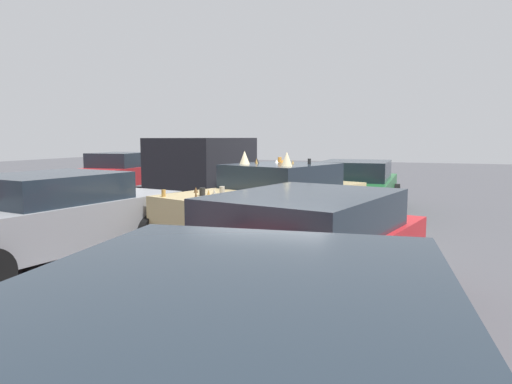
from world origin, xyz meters
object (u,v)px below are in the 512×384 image
art_car_decorated (273,201)px  parked_sedan_far_right (44,218)px  parked_sedan_behind_left (292,254)px  parked_sedan_row_back_center (357,186)px  parked_sedan_behind_right (117,172)px  parked_van_far_left (208,164)px

art_car_decorated → parked_sedan_far_right: art_car_decorated is taller
parked_sedan_far_right → parked_sedan_behind_left: bearing=89.1°
art_car_decorated → parked_sedan_row_back_center: size_ratio=1.14×
parked_sedan_row_back_center → parked_sedan_behind_right: size_ratio=1.02×
parked_sedan_behind_right → parked_sedan_row_back_center: bearing=75.0°
art_car_decorated → parked_sedan_row_back_center: bearing=-176.9°
parked_sedan_behind_right → parked_van_far_left: bearing=81.7°
parked_van_far_left → parked_sedan_behind_left: bearing=-154.1°
parked_sedan_behind_left → parked_sedan_behind_right: 12.82m
parked_sedan_behind_right → parked_sedan_far_right: bearing=25.3°
parked_sedan_far_right → art_car_decorated: bearing=146.7°
parked_sedan_far_right → parked_van_far_left: bearing=-162.3°
parked_van_far_left → parked_sedan_row_back_center: 5.13m
art_car_decorated → parked_sedan_behind_left: (-3.73, -1.49, -0.03)m
parked_sedan_behind_left → parked_sedan_far_right: parked_sedan_far_right is taller
art_car_decorated → parked_sedan_behind_left: size_ratio=1.02×
art_car_decorated → parked_van_far_left: (5.08, 3.95, 0.37)m
parked_sedan_row_back_center → parked_sedan_behind_right: (1.45, 8.65, 0.02)m
art_car_decorated → parked_sedan_behind_right: 9.28m
parked_sedan_row_back_center → parked_sedan_far_right: size_ratio=0.88×
art_car_decorated → parked_sedan_far_right: size_ratio=1.01×
parked_sedan_far_right → parked_sedan_behind_right: bearing=-140.1°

